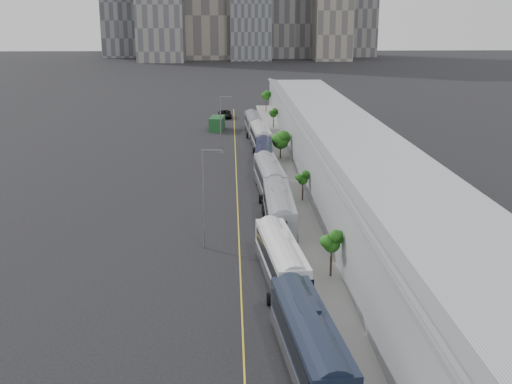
{
  "coord_description": "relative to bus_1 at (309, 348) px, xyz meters",
  "views": [
    {
      "loc": [
        -2.16,
        -16.48,
        21.22
      ],
      "look_at": [
        0.44,
        49.77,
        3.0
      ],
      "focal_mm": 45.0,
      "sensor_mm": 36.0,
      "label": 1
    }
  ],
  "objects": [
    {
      "name": "lane_line",
      "position": [
        -3.97,
        36.46,
        -1.63
      ],
      "size": [
        0.12,
        160.0,
        0.02
      ],
      "primitive_type": "cube",
      "color": "gold",
      "rests_on": "ground"
    },
    {
      "name": "bus_4",
      "position": [
        0.04,
        42.05,
        0.01
      ],
      "size": [
        3.34,
        13.5,
        3.91
      ],
      "rotation": [
        0.0,
        0.0,
        0.05
      ],
      "color": "#92939B",
      "rests_on": "ground"
    },
    {
      "name": "tree_1",
      "position": [
        3.6,
        14.82,
        1.49
      ],
      "size": [
        1.45,
        1.45,
        3.91
      ],
      "color": "black",
      "rests_on": "ground"
    },
    {
      "name": "street_lamp_near",
      "position": [
        -7.11,
        22.28,
        3.82
      ],
      "size": [
        2.04,
        0.22,
        9.54
      ],
      "color": "#59595E",
      "rests_on": "ground"
    },
    {
      "name": "suv",
      "position": [
        -5.93,
        102.78,
        -0.83
      ],
      "size": [
        2.98,
        5.97,
        1.63
      ],
      "primitive_type": "imported",
      "rotation": [
        0.0,
        0.0,
        0.05
      ],
      "color": "black",
      "rests_on": "ground"
    },
    {
      "name": "tree_5",
      "position": [
        3.45,
        111.49,
        2.08
      ],
      "size": [
        1.76,
        1.76,
        4.64
      ],
      "color": "black",
      "rests_on": "ground"
    },
    {
      "name": "depot",
      "position": [
        10.52,
        36.46,
        1.87
      ],
      "size": [
        12.45,
        160.4,
        7.2
      ],
      "color": "gray",
      "rests_on": "ground"
    },
    {
      "name": "bus_7",
      "position": [
        -0.46,
        83.58,
        -0.07
      ],
      "size": [
        2.98,
        12.8,
        3.72
      ],
      "rotation": [
        0.0,
        0.0,
        0.03
      ],
      "color": "gray",
      "rests_on": "ground"
    },
    {
      "name": "shipping_container",
      "position": [
        -7.3,
        87.43,
        -0.35
      ],
      "size": [
        3.07,
        6.17,
        2.58
      ],
      "primitive_type": "cube",
      "rotation": [
        0.0,
        0.0,
        -0.11
      ],
      "color": "#14411B",
      "rests_on": "ground"
    },
    {
      "name": "tree_3",
      "position": [
        2.89,
        61.07,
        1.53
      ],
      "size": [
        2.45,
        2.45,
        4.41
      ],
      "color": "black",
      "rests_on": "ground"
    },
    {
      "name": "bus_6",
      "position": [
        0.23,
        69.79,
        -0.05
      ],
      "size": [
        3.14,
        13.01,
        3.77
      ],
      "rotation": [
        0.0,
        0.0,
        0.04
      ],
      "color": "silver",
      "rests_on": "ground"
    },
    {
      "name": "bus_5",
      "position": [
        0.12,
        56.62,
        -0.16
      ],
      "size": [
        3.07,
        12.15,
        3.52
      ],
      "rotation": [
        0.0,
        0.0,
        -0.05
      ],
      "color": "black",
      "rests_on": "ground"
    },
    {
      "name": "street_lamp_far",
      "position": [
        -6.14,
        69.27,
        3.39
      ],
      "size": [
        2.04,
        0.22,
        8.7
      ],
      "color": "#59595E",
      "rests_on": "ground"
    },
    {
      "name": "tree_2",
      "position": [
        3.75,
        37.77,
        1.08
      ],
      "size": [
        1.16,
        1.16,
        3.38
      ],
      "color": "black",
      "rests_on": "ground"
    },
    {
      "name": "sidewalk",
      "position": [
        6.53,
        36.46,
        -1.58
      ],
      "size": [
        10.0,
        170.0,
        0.12
      ],
      "primitive_type": "cube",
      "color": "gray",
      "rests_on": "ground"
    },
    {
      "name": "bus_2",
      "position": [
        -0.65,
        14.23,
        -0.08
      ],
      "size": [
        3.71,
        12.85,
        3.7
      ],
      "rotation": [
        0.0,
        0.0,
        0.09
      ],
      "color": "white",
      "rests_on": "ground"
    },
    {
      "name": "bus_3",
      "position": [
        0.19,
        27.88,
        0.02
      ],
      "size": [
        2.99,
        13.49,
        3.94
      ],
      "rotation": [
        0.0,
        0.0,
        -0.01
      ],
      "color": "gray",
      "rests_on": "ground"
    },
    {
      "name": "tree_4",
      "position": [
        3.69,
        89.45,
        1.18
      ],
      "size": [
        1.28,
        1.28,
        3.53
      ],
      "color": "black",
      "rests_on": "ground"
    },
    {
      "name": "bus_1",
      "position": [
        0.0,
        0.0,
        0.0
      ],
      "size": [
        3.93,
        13.52,
        3.9
      ],
      "rotation": [
        0.0,
        0.0,
        0.09
      ],
      "color": "black",
      "rests_on": "ground"
    }
  ]
}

